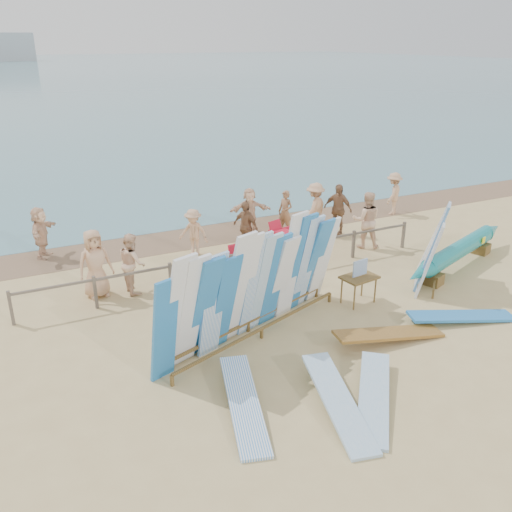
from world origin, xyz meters
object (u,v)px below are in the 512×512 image
beachgoer_11 (41,232)px  beachgoer_0 (95,264)px  beach_chair_right (293,247)px  beachgoer_10 (338,209)px  stroller (282,244)px  vendor_table (359,289)px  flat_board_c (388,341)px  beachgoer_8 (366,220)px  beachgoer_5 (250,210)px  flat_board_a (337,410)px  beachgoer_extra_0 (393,194)px  flat_board_d (461,321)px  flat_board_e (244,411)px  beach_chair_left (239,263)px  beachgoer_9 (315,208)px  beachgoer_2 (132,263)px  outrigger_canoe (459,251)px  beachgoer_3 (194,232)px  beachgoer_7 (285,212)px  flat_board_b (373,402)px  main_surfboard_rack (254,287)px  side_surfboard_rack (432,247)px

beachgoer_11 → beachgoer_0: bearing=-138.4°
beach_chair_right → beachgoer_10: size_ratio=0.50×
stroller → vendor_table: bearing=-104.8°
flat_board_c → stroller: size_ratio=2.33×
beachgoer_8 → beachgoer_5: bearing=-19.8°
flat_board_a → beachgoer_10: 10.04m
beachgoer_extra_0 → beachgoer_11: size_ratio=1.00×
flat_board_d → beachgoer_11: size_ratio=1.62×
beach_chair_right → flat_board_d: bearing=-88.2°
beachgoer_5 → beachgoer_10: size_ratio=0.89×
flat_board_e → beach_chair_left: (2.64, 6.08, 0.23)m
beachgoer_0 → beach_chair_right: bearing=-5.8°
beachgoer_9 → flat_board_a: bearing=30.2°
beachgoer_2 → beachgoer_extra_0: beachgoer_2 is taller
outrigger_canoe → beachgoer_3: bearing=126.1°
outrigger_canoe → flat_board_d: outrigger_canoe is taller
beach_chair_right → beachgoer_9: 2.46m
beachgoer_extra_0 → beachgoer_0: (-11.92, -2.42, 0.11)m
flat_board_a → beachgoer_8: beachgoer_8 is taller
flat_board_a → beachgoer_3: (0.27, 8.62, 0.76)m
flat_board_d → beachgoer_extra_0: beachgoer_extra_0 is taller
beachgoer_5 → beachgoer_8: size_ratio=0.85×
beach_chair_left → beachgoer_2: beachgoer_2 is taller
stroller → beachgoer_3: bearing=130.4°
beachgoer_10 → beachgoer_8: bearing=-27.4°
beachgoer_extra_0 → beachgoer_11: 12.99m
beach_chair_right → flat_board_e: bearing=-140.0°
beachgoer_7 → beachgoer_5: bearing=-144.6°
beachgoer_10 → beach_chair_right: bearing=-95.8°
flat_board_c → beachgoer_7: (1.46, 7.66, 0.77)m
outrigger_canoe → flat_board_c: (-4.65, -2.55, -0.55)m
flat_board_e → outrigger_canoe: bearing=36.4°
flat_board_d → beachgoer_10: (0.83, 6.76, 0.91)m
flat_board_b → flat_board_c: bearing=83.1°
beachgoer_extra_0 → beachgoer_0: beachgoer_0 is taller
main_surfboard_rack → side_surfboard_rack: (5.66, 0.42, -0.12)m
beachgoer_5 → beachgoer_extra_0: size_ratio=0.97×
beach_chair_left → beachgoer_2: size_ratio=0.47×
beachgoer_9 → beachgoer_2: bearing=-15.0°
beachgoer_5 → beachgoer_8: (2.80, -3.07, 0.14)m
side_surfboard_rack → flat_board_a: 6.63m
main_surfboard_rack → flat_board_a: size_ratio=2.02×
flat_board_b → beachgoer_10: size_ratio=1.49×
flat_board_b → stroller: 7.57m
beachgoer_10 → flat_board_a: bearing=-64.3°
beach_chair_left → beachgoer_3: beachgoer_3 is taller
vendor_table → stroller: (-0.28, 3.68, 0.06)m
beachgoer_5 → beachgoer_11: beachgoer_11 is taller
beach_chair_right → beachgoer_10: 2.75m
flat_board_d → beachgoer_extra_0: 8.83m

